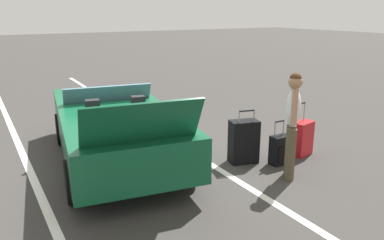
# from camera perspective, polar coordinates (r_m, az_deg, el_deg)

# --- Properties ---
(ground_plane) EXTENTS (80.00, 80.00, 0.00)m
(ground_plane) POSITION_cam_1_polar(r_m,az_deg,el_deg) (6.82, -11.18, -5.92)
(ground_plane) COLOR #383533
(lot_line_near) EXTENTS (18.00, 0.12, 0.01)m
(lot_line_near) POSITION_cam_1_polar(r_m,az_deg,el_deg) (7.31, -1.42, -4.08)
(lot_line_near) COLOR silver
(lot_line_near) RESTS_ON ground_plane
(lot_line_mid) EXTENTS (18.00, 0.12, 0.01)m
(lot_line_mid) POSITION_cam_1_polar(r_m,az_deg,el_deg) (6.55, -22.77, -7.87)
(lot_line_mid) COLOR silver
(lot_line_mid) RESTS_ON ground_plane
(convertible_car) EXTENTS (4.40, 2.36, 1.51)m
(convertible_car) POSITION_cam_1_polar(r_m,az_deg,el_deg) (6.81, -11.76, -0.71)
(convertible_car) COLOR #0F4C2D
(convertible_car) RESTS_ON ground_plane
(suitcase_large_black) EXTENTS (0.40, 0.54, 0.95)m
(suitcase_large_black) POSITION_cam_1_polar(r_m,az_deg,el_deg) (6.56, 7.73, -3.21)
(suitcase_large_black) COLOR black
(suitcase_large_black) RESTS_ON ground_plane
(suitcase_medium_bright) EXTENTS (0.32, 0.44, 0.96)m
(suitcase_medium_bright) POSITION_cam_1_polar(r_m,az_deg,el_deg) (7.11, 16.14, -2.64)
(suitcase_medium_bright) COLOR red
(suitcase_medium_bright) RESTS_ON ground_plane
(suitcase_small_carryon) EXTENTS (0.22, 0.34, 0.75)m
(suitcase_small_carryon) POSITION_cam_1_polar(r_m,az_deg,el_deg) (6.62, 13.07, -4.37)
(suitcase_small_carryon) COLOR black
(suitcase_small_carryon) RESTS_ON ground_plane
(traveler_person) EXTENTS (0.51, 0.47, 1.65)m
(traveler_person) POSITION_cam_1_polar(r_m,az_deg,el_deg) (5.92, 14.82, -0.04)
(traveler_person) COLOR #4C3F2D
(traveler_person) RESTS_ON ground_plane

